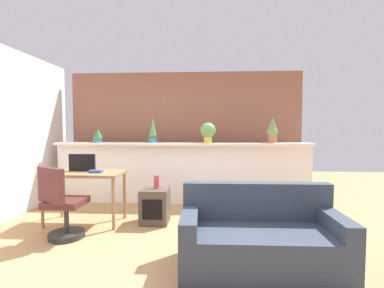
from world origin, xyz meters
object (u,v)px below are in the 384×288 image
Objects in this scene: potted_plant_2 at (208,131)px; book_on_desk at (96,171)px; tv_monitor at (82,163)px; potted_plant_0 at (98,136)px; potted_plant_1 at (153,132)px; office_chair at (62,208)px; couch at (260,239)px; potted_plant_3 at (272,130)px; vase_on_shelf at (157,182)px; desk at (85,178)px; side_cube_shelf at (155,206)px.

potted_plant_2 is 2.03× the size of book_on_desk.
potted_plant_0 is at bearing 99.78° from tv_monitor.
potted_plant_1 reaches higher than potted_plant_0.
office_chair is (0.23, -1.71, -0.86)m from potted_plant_0.
potted_plant_0 is 3.55m from couch.
couch is (2.33, -0.56, -0.11)m from office_chair.
potted_plant_3 is 0.50× the size of office_chair.
potted_plant_2 reaches higher than vase_on_shelf.
potted_plant_1 is 1.43m from tv_monitor.
vase_on_shelf is 1.82m from couch.
couch is at bearing -104.77° from potted_plant_3.
potted_plant_1 is at bearing 123.72° from couch.
potted_plant_0 is 1.93m from office_chair.
book_on_desk is at bearing -169.28° from vase_on_shelf.
potted_plant_1 is at bearing 178.32° from potted_plant_2.
potted_plant_3 is 3.20m from desk.
office_chair is at bearing -114.32° from potted_plant_1.
potted_plant_2 is 2.05m from book_on_desk.
potted_plant_1 reaches higher than vase_on_shelf.
desk is at bearing 162.82° from book_on_desk.
desk is 2.20× the size of side_cube_shelf.
vase_on_shelf is (0.02, 0.03, 0.35)m from side_cube_shelf.
tv_monitor is at bearing 179.59° from side_cube_shelf.
couch is (1.54, -2.31, -1.02)m from potted_plant_1.
book_on_desk reaches higher than vase_on_shelf.
side_cube_shelf is at bearing -39.54° from potted_plant_0.
side_cube_shelf is (-0.76, -1.05, -1.07)m from potted_plant_2.
tv_monitor is 0.31m from book_on_desk.
couch reaches higher than book_on_desk.
potted_plant_0 is 1.41× the size of book_on_desk.
potted_plant_1 is 1.44m from book_on_desk.
vase_on_shelf is at bearing 1.13° from tv_monitor.
vase_on_shelf is at bearing 53.65° from side_cube_shelf.
potted_plant_3 is 2.44m from side_cube_shelf.
tv_monitor is at bearing -150.57° from potted_plant_2.
potted_plant_3 is (2.15, -0.01, 0.04)m from potted_plant_1.
potted_plant_3 reaches higher than couch.
potted_plant_1 is at bearing 56.42° from desk.
couch is at bearing -56.28° from potted_plant_1.
potted_plant_0 is 0.51× the size of side_cube_shelf.
tv_monitor is at bearing 152.33° from book_on_desk.
side_cube_shelf is (1.00, 0.07, -0.42)m from desk.
office_chair is (-0.03, -0.60, -0.28)m from desk.
vase_on_shelf is at bearing -38.25° from potted_plant_0.
office_chair is at bearing -92.65° from desk.
potted_plant_3 is 3.54m from office_chair.
potted_plant_1 is (1.02, 0.04, 0.06)m from potted_plant_0.
potted_plant_2 is (1.00, -0.03, 0.02)m from potted_plant_1.
potted_plant_2 is 1.46m from vase_on_shelf.
office_chair is 2.40m from couch.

